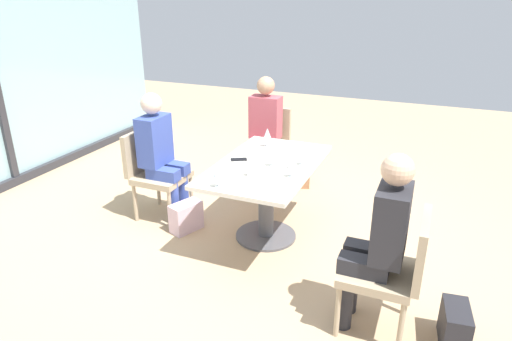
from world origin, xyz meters
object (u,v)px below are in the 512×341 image
at_px(wine_glass_0, 292,162).
at_px(wine_glass_5, 273,152).
at_px(chair_near_window, 153,169).
at_px(coffee_cup, 252,171).
at_px(chair_front_left, 394,266).
at_px(wine_glass_3, 218,172).
at_px(handbag_1, 186,217).
at_px(chair_far_right, 267,142).
at_px(wine_glass_2, 267,134).
at_px(person_near_window, 161,151).
at_px(wine_glass_4, 303,151).
at_px(cell_phone_on_table, 239,159).
at_px(handbag_0, 303,173).
at_px(person_front_left, 380,235).
at_px(handbag_2, 455,327).
at_px(dining_table_main, 266,183).
at_px(wine_glass_1, 296,154).
at_px(person_far_right, 264,127).

height_order(wine_glass_0, wine_glass_5, same).
bearing_deg(chair_near_window, coffee_cup, -104.29).
height_order(chair_front_left, wine_glass_3, wine_glass_3).
distance_m(wine_glass_0, handbag_1, 1.27).
distance_m(chair_far_right, coffee_cup, 1.63).
xyz_separation_m(wine_glass_2, coffee_cup, (-0.73, -0.15, -0.09)).
height_order(person_near_window, handbag_1, person_near_window).
xyz_separation_m(wine_glass_4, handbag_1, (-0.26, 1.05, -0.72)).
relative_size(chair_far_right, wine_glass_4, 4.70).
xyz_separation_m(chair_near_window, cell_phone_on_table, (-0.01, -0.94, 0.24)).
bearing_deg(handbag_0, chair_front_left, -167.46).
relative_size(wine_glass_2, cell_phone_on_table, 1.28).
distance_m(cell_phone_on_table, handbag_1, 0.78).
height_order(wine_glass_2, handbag_0, wine_glass_2).
relative_size(chair_far_right, person_front_left, 0.69).
relative_size(handbag_1, handbag_2, 1.00).
xyz_separation_m(dining_table_main, cell_phone_on_table, (-0.01, 0.26, 0.19)).
distance_m(person_front_left, cell_phone_on_table, 1.59).
bearing_deg(person_near_window, wine_glass_5, -91.67).
distance_m(coffee_cup, cell_phone_on_table, 0.39).
bearing_deg(chair_front_left, dining_table_main, 55.46).
bearing_deg(wine_glass_0, chair_far_right, 28.40).
bearing_deg(wine_glass_1, person_front_left, -134.26).
distance_m(dining_table_main, wine_glass_0, 0.48).
xyz_separation_m(person_far_right, person_near_window, (-1.12, 0.62, 0.00)).
xyz_separation_m(person_front_left, wine_glass_3, (0.22, 1.25, 0.16)).
bearing_deg(chair_near_window, person_far_right, -33.11).
bearing_deg(wine_glass_2, wine_glass_3, -179.84).
distance_m(wine_glass_3, wine_glass_5, 0.62).
xyz_separation_m(person_near_window, wine_glass_3, (-0.61, -0.94, 0.16)).
height_order(person_front_left, cell_phone_on_table, person_front_left).
bearing_deg(handbag_0, wine_glass_0, 175.20).
height_order(person_near_window, wine_glass_1, person_near_window).
height_order(wine_glass_1, handbag_0, wine_glass_1).
height_order(wine_glass_0, handbag_1, wine_glass_0).
height_order(chair_near_window, person_near_window, person_near_window).
relative_size(person_far_right, wine_glass_2, 6.81).
relative_size(wine_glass_4, coffee_cup, 2.06).
xyz_separation_m(chair_far_right, wine_glass_3, (-1.84, -0.32, 0.37)).
bearing_deg(person_far_right, dining_table_main, -157.08).
bearing_deg(wine_glass_4, wine_glass_2, 53.63).
bearing_deg(person_front_left, cell_phone_on_table, 58.81).
height_order(wine_glass_2, coffee_cup, wine_glass_2).
height_order(person_near_window, coffee_cup, person_near_window).
distance_m(wine_glass_1, coffee_cup, 0.41).
bearing_deg(wine_glass_2, handbag_1, 135.83).
height_order(wine_glass_4, wine_glass_5, same).
height_order(dining_table_main, wine_glass_1, wine_glass_1).
relative_size(wine_glass_0, wine_glass_2, 1.00).
relative_size(wine_glass_4, handbag_1, 0.62).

